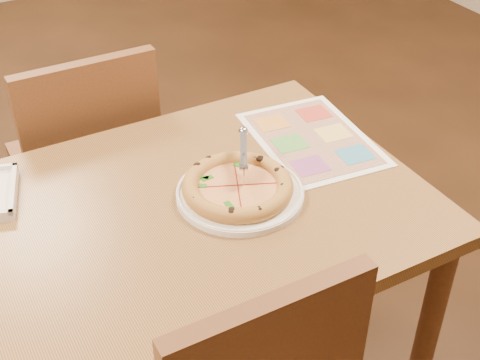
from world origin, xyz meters
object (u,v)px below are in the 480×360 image
plate (240,194)px  pizza_cutter (244,155)px  dining_table (162,242)px  menu (312,139)px  chair_far (88,147)px  pizza (238,187)px

plate → pizza_cutter: size_ratio=2.38×
dining_table → menu: bearing=11.7°
dining_table → pizza_cutter: 0.29m
dining_table → pizza_cutter: (0.24, 0.02, 0.17)m
chair_far → pizza: size_ratio=1.71×
dining_table → menu: menu is taller
plate → chair_far: bearing=107.9°
pizza → chair_far: bearing=107.5°
chair_far → menu: 0.72m
chair_far → pizza: bearing=107.5°
chair_far → menu: size_ratio=1.15×
pizza → menu: pizza is taller
dining_table → chair_far: chair_far is taller
pizza_cutter → menu: 0.29m
dining_table → pizza: bearing=-7.0°
dining_table → plate: bearing=-7.5°
pizza_cutter → pizza: bearing=165.1°
plate → pizza_cutter: 0.10m
menu → chair_far: bearing=135.4°
dining_table → menu: (0.50, 0.10, 0.09)m
pizza → pizza_cutter: size_ratio=2.07×
pizza_cutter → chair_far: bearing=50.4°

